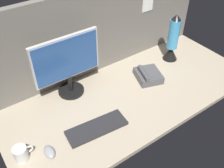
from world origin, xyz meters
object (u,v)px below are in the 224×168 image
at_px(keyboard, 97,128).
at_px(mouse, 49,152).
at_px(lava_lamp, 172,41).
at_px(desk_phone, 148,75).
at_px(mug_ceramic_white, 21,153).
at_px(monitor, 67,63).

xyz_separation_m(keyboard, mouse, (-0.31, 0.00, 0.01)).
distance_m(lava_lamp, desk_phone, 0.36).
distance_m(keyboard, lava_lamp, 0.95).
bearing_deg(mug_ceramic_white, mouse, -23.49).
distance_m(mouse, lava_lamp, 1.24).
relative_size(lava_lamp, desk_phone, 1.66).
bearing_deg(lava_lamp, mouse, -166.78).
xyz_separation_m(lava_lamp, desk_phone, (-0.32, -0.10, -0.13)).
relative_size(keyboard, lava_lamp, 0.96).
bearing_deg(keyboard, mouse, -174.68).
bearing_deg(desk_phone, lava_lamp, 16.56).
distance_m(keyboard, desk_phone, 0.60).
height_order(mouse, desk_phone, desk_phone).
xyz_separation_m(monitor, lava_lamp, (0.86, -0.11, -0.08)).
bearing_deg(monitor, mug_ceramic_white, -144.71).
bearing_deg(mouse, lava_lamp, 16.22).
relative_size(monitor, lava_lamp, 1.20).
relative_size(keyboard, desk_phone, 1.58).
height_order(monitor, lava_lamp, monitor).
distance_m(keyboard, mug_ceramic_white, 0.44).
xyz_separation_m(mug_ceramic_white, lava_lamp, (1.33, 0.22, 0.12)).
bearing_deg(mug_ceramic_white, keyboard, -7.62).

